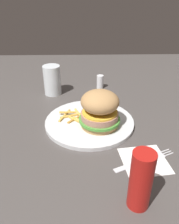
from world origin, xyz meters
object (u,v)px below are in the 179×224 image
at_px(napkin, 144,160).
at_px(drink_glass, 52,82).
at_px(ketchup_bottle, 141,181).
at_px(fork, 145,159).
at_px(sandwich, 101,110).
at_px(plate, 89,122).
at_px(salt_shaker, 100,82).
at_px(fries_pile, 73,116).

xyz_separation_m(napkin, drink_glass, (-0.40, -0.27, 0.05)).
height_order(drink_glass, ketchup_bottle, ketchup_bottle).
bearing_deg(fork, sandwich, -144.61).
bearing_deg(ketchup_bottle, napkin, 160.94).
xyz_separation_m(sandwich, ketchup_bottle, (0.27, 0.06, -0.00)).
height_order(plate, salt_shaker, salt_shaker).
bearing_deg(salt_shaker, ketchup_bottle, 3.82).
relative_size(plate, fries_pile, 2.93).
bearing_deg(plate, sandwich, 46.78).
bearing_deg(fries_pile, salt_shaker, 158.03).
bearing_deg(fork, salt_shaker, -169.46).
bearing_deg(sandwich, salt_shaker, 176.56).
distance_m(sandwich, salt_shaker, 0.31).
xyz_separation_m(fries_pile, drink_glass, (-0.21, -0.09, 0.03)).
bearing_deg(ketchup_bottle, drink_glass, -156.59).
bearing_deg(ketchup_bottle, sandwich, -168.12).
relative_size(drink_glass, ketchup_bottle, 0.87).
xyz_separation_m(sandwich, napkin, (0.14, 0.10, -0.07)).
height_order(fries_pile, drink_glass, drink_glass).
relative_size(plate, ketchup_bottle, 2.12).
bearing_deg(plate, fries_pile, -109.18).
height_order(plate, sandwich, sandwich).
bearing_deg(fries_pile, ketchup_bottle, 24.01).
distance_m(sandwich, fork, 0.19).
bearing_deg(napkin, sandwich, -145.12).
relative_size(ketchup_bottle, salt_shaker, 2.36).
height_order(sandwich, ketchup_bottle, ketchup_bottle).
distance_m(sandwich, napkin, 0.19).
distance_m(plate, sandwich, 0.08).
xyz_separation_m(sandwich, salt_shaker, (-0.31, 0.02, -0.04)).
height_order(sandwich, fries_pile, sandwich).
distance_m(sandwich, ketchup_bottle, 0.28).
xyz_separation_m(napkin, ketchup_bottle, (0.13, -0.04, 0.06)).
relative_size(napkin, salt_shaker, 2.00).
distance_m(plate, fries_pile, 0.06).
xyz_separation_m(fries_pile, salt_shaker, (-0.26, 0.10, 0.01)).
xyz_separation_m(plate, napkin, (0.17, 0.13, -0.01)).
relative_size(plate, salt_shaker, 5.00).
relative_size(plate, fork, 1.67).
bearing_deg(drink_glass, salt_shaker, 104.61).
bearing_deg(sandwich, napkin, 34.88).
xyz_separation_m(drink_glass, ketchup_bottle, (0.53, 0.23, 0.02)).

